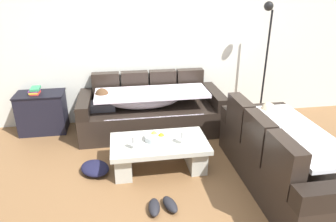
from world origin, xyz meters
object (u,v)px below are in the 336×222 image
object	(u,v)px
open_magazine	(173,136)
side_cabinet	(42,113)
coffee_table	(159,151)
couch_along_wall	(150,111)
crumpled_garment	(95,168)
floor_lamp	(265,56)
fruit_bowl	(156,137)
pair_of_shoes	(162,206)
wine_glass_near_right	(183,135)
book_stack_on_cabinet	(35,91)
couch_near_window	(284,157)
wine_glass_near_left	(135,140)

from	to	relation	value
open_magazine	side_cabinet	world-z (taller)	side_cabinet
coffee_table	open_magazine	xyz separation A→B (m)	(0.20, 0.11, 0.15)
couch_along_wall	crumpled_garment	distance (m)	1.39
couch_along_wall	floor_lamp	world-z (taller)	floor_lamp
coffee_table	fruit_bowl	world-z (taller)	fruit_bowl
pair_of_shoes	crumpled_garment	size ratio (longest dim) A/B	0.84
side_cabinet	pair_of_shoes	distance (m)	2.67
wine_glass_near_right	crumpled_garment	distance (m)	1.18
side_cabinet	book_stack_on_cabinet	world-z (taller)	book_stack_on_cabinet
couch_along_wall	wine_glass_near_right	world-z (taller)	couch_along_wall
floor_lamp	coffee_table	bearing A→B (deg)	-147.33
coffee_table	fruit_bowl	bearing A→B (deg)	121.92
couch_near_window	coffee_table	bearing A→B (deg)	68.97
wine_glass_near_right	pair_of_shoes	xyz separation A→B (m)	(-0.36, -0.68, -0.45)
open_magazine	book_stack_on_cabinet	xyz separation A→B (m)	(-1.92, 1.23, 0.30)
wine_glass_near_left	side_cabinet	world-z (taller)	side_cabinet
crumpled_garment	pair_of_shoes	bearing A→B (deg)	-47.91
wine_glass_near_left	side_cabinet	xyz separation A→B (m)	(-1.36, 1.48, -0.17)
couch_near_window	wine_glass_near_right	xyz separation A→B (m)	(-1.10, 0.42, 0.16)
fruit_bowl	floor_lamp	distance (m)	2.34
floor_lamp	crumpled_garment	size ratio (longest dim) A/B	4.88
fruit_bowl	book_stack_on_cabinet	size ratio (longest dim) A/B	1.24
couch_near_window	coffee_table	size ratio (longest dim) A/B	1.67
wine_glass_near_left	wine_glass_near_right	world-z (taller)	same
wine_glass_near_left	side_cabinet	bearing A→B (deg)	132.53
side_cabinet	wine_glass_near_left	bearing A→B (deg)	-47.47
coffee_table	book_stack_on_cabinet	distance (m)	2.22
crumpled_garment	book_stack_on_cabinet	bearing A→B (deg)	124.62
fruit_bowl	pair_of_shoes	world-z (taller)	fruit_bowl
wine_glass_near_left	wine_glass_near_right	size ratio (longest dim) A/B	1.00
couch_along_wall	crumpled_garment	bearing A→B (deg)	-126.57
wine_glass_near_left	floor_lamp	world-z (taller)	floor_lamp
wine_glass_near_left	crumpled_garment	world-z (taller)	wine_glass_near_left
open_magazine	crumpled_garment	distance (m)	1.06
wine_glass_near_right	floor_lamp	distance (m)	2.16
wine_glass_near_right	floor_lamp	size ratio (longest dim) A/B	0.09
couch_near_window	floor_lamp	world-z (taller)	floor_lamp
open_magazine	coffee_table	bearing A→B (deg)	-148.89
coffee_table	side_cabinet	bearing A→B (deg)	141.12
wine_glass_near_right	book_stack_on_cabinet	bearing A→B (deg)	144.08
couch_along_wall	fruit_bowl	size ratio (longest dim) A/B	7.86
couch_near_window	side_cabinet	distance (m)	3.58
couch_along_wall	side_cabinet	size ratio (longest dim) A/B	3.06
pair_of_shoes	book_stack_on_cabinet	bearing A→B (deg)	127.64
fruit_bowl	floor_lamp	size ratio (longest dim) A/B	0.14
wine_glass_near_right	wine_glass_near_left	bearing A→B (deg)	-177.16
couch_near_window	wine_glass_near_right	bearing A→B (deg)	69.03
couch_near_window	wine_glass_near_right	world-z (taller)	couch_near_window
book_stack_on_cabinet	crumpled_garment	distance (m)	1.72
coffee_table	crumpled_garment	bearing A→B (deg)	178.41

